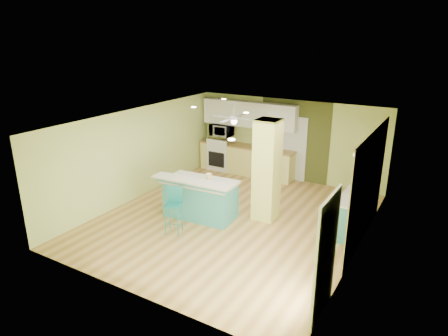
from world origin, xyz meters
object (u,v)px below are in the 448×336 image
(peninsula, at_px, (200,198))
(fruit_bowl, at_px, (256,147))
(bar_stool, at_px, (174,202))
(side_counter, at_px, (353,215))
(canister, at_px, (209,177))

(peninsula, relative_size, fruit_bowl, 7.23)
(bar_stool, xyz_separation_m, side_counter, (3.54, 2.03, -0.28))
(bar_stool, bearing_deg, canister, 59.49)
(fruit_bowl, bearing_deg, canister, -84.29)
(peninsula, xyz_separation_m, side_counter, (3.48, 1.07, -0.05))
(peninsula, xyz_separation_m, canister, (0.19, 0.12, 0.54))
(canister, bearing_deg, bar_stool, -102.88)
(peninsula, height_order, bar_stool, bar_stool)
(peninsula, bearing_deg, bar_stool, -97.35)
(peninsula, xyz_separation_m, fruit_bowl, (-0.14, 3.41, 0.47))
(side_counter, xyz_separation_m, fruit_bowl, (-3.62, 2.35, 0.52))
(side_counter, distance_m, fruit_bowl, 4.35)
(bar_stool, height_order, fruit_bowl, bar_stool)
(side_counter, bearing_deg, peninsula, -162.98)
(peninsula, distance_m, canister, 0.58)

